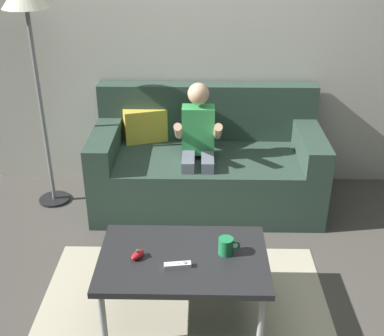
# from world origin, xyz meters

# --- Properties ---
(ground_plane) EXTENTS (9.34, 9.34, 0.00)m
(ground_plane) POSITION_xyz_m (0.00, 0.00, 0.00)
(ground_plane) COLOR #4C4742
(wall_back) EXTENTS (4.67, 0.05, 2.50)m
(wall_back) POSITION_xyz_m (0.00, 1.73, 1.25)
(wall_back) COLOR beige
(wall_back) RESTS_ON ground
(couch) EXTENTS (1.70, 0.80, 0.87)m
(couch) POSITION_xyz_m (-0.04, 1.33, 0.31)
(couch) COLOR #2D4238
(couch) RESTS_ON ground
(person_seated_on_couch) EXTENTS (0.33, 0.41, 0.99)m
(person_seated_on_couch) POSITION_xyz_m (-0.10, 1.15, 0.57)
(person_seated_on_couch) COLOR slate
(person_seated_on_couch) RESTS_ON ground
(coffee_table) EXTENTS (0.91, 0.59, 0.40)m
(coffee_table) POSITION_xyz_m (-0.17, 0.06, 0.37)
(coffee_table) COLOR #232326
(coffee_table) RESTS_ON ground
(area_rug) EXTENTS (1.67, 1.25, 0.01)m
(area_rug) POSITION_xyz_m (-0.17, 0.06, 0.00)
(area_rug) COLOR #BCB299
(area_rug) RESTS_ON ground
(game_remote_white_near_edge) EXTENTS (0.14, 0.06, 0.03)m
(game_remote_white_near_edge) POSITION_xyz_m (-0.19, -0.03, 0.42)
(game_remote_white_near_edge) COLOR white
(game_remote_white_near_edge) RESTS_ON coffee_table
(nunchuk_red) EXTENTS (0.09, 0.10, 0.05)m
(nunchuk_red) POSITION_xyz_m (-0.41, 0.04, 0.42)
(nunchuk_red) COLOR red
(nunchuk_red) RESTS_ON coffee_table
(coffee_mug) EXTENTS (0.12, 0.08, 0.09)m
(coffee_mug) POSITION_xyz_m (0.06, 0.09, 0.45)
(coffee_mug) COLOR #1E7F47
(coffee_mug) RESTS_ON coffee_table
(floor_lamp) EXTENTS (0.32, 0.32, 1.68)m
(floor_lamp) POSITION_xyz_m (-1.24, 1.30, 1.46)
(floor_lamp) COLOR black
(floor_lamp) RESTS_ON ground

